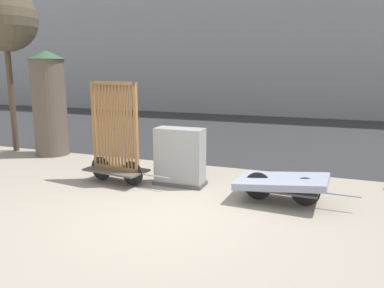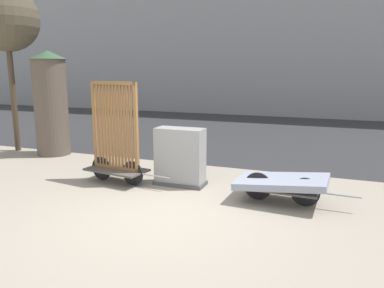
{
  "view_description": "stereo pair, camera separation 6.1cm",
  "coord_description": "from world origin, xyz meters",
  "views": [
    {
      "loc": [
        2.56,
        -5.39,
        2.45
      ],
      "look_at": [
        0.0,
        1.4,
        0.99
      ],
      "focal_mm": 35.0,
      "sensor_mm": 36.0,
      "label": 1
    },
    {
      "loc": [
        2.62,
        -5.37,
        2.45
      ],
      "look_at": [
        0.0,
        1.4,
        0.99
      ],
      "focal_mm": 35.0,
      "sensor_mm": 36.0,
      "label": 2
    }
  ],
  "objects": [
    {
      "name": "advertising_column",
      "position": [
        -4.99,
        3.14,
        1.51
      ],
      "size": [
        1.04,
        1.04,
        2.96
      ],
      "color": "brown",
      "rests_on": "ground_plane"
    },
    {
      "name": "ground_plane",
      "position": [
        0.0,
        0.0,
        0.0
      ],
      "size": [
        60.0,
        60.0,
        0.0
      ],
      "primitive_type": "plane",
      "color": "gray"
    },
    {
      "name": "street_tree",
      "position": [
        -6.37,
        3.14,
        3.82
      ],
      "size": [
        1.85,
        1.85,
        4.78
      ],
      "color": "#4C3D2D",
      "rests_on": "ground_plane"
    },
    {
      "name": "bike_cart_with_bedframe",
      "position": [
        -1.76,
        1.4,
        0.8
      ],
      "size": [
        2.07,
        0.86,
        2.19
      ],
      "rotation": [
        0.0,
        0.0,
        -0.13
      ],
      "color": "#4C4742",
      "rests_on": "ground_plane"
    },
    {
      "name": "utility_cabinet",
      "position": [
        -0.41,
        1.75,
        0.57
      ],
      "size": [
        1.09,
        0.51,
        1.23
      ],
      "color": "#4C4C4C",
      "rests_on": "ground_plane"
    },
    {
      "name": "bike_cart_with_mattress",
      "position": [
        1.77,
        1.4,
        0.38
      ],
      "size": [
        2.21,
        1.01,
        0.55
      ],
      "rotation": [
        0.0,
        0.0,
        -0.04
      ],
      "color": "#4C4742",
      "rests_on": "ground_plane"
    },
    {
      "name": "road_strip",
      "position": [
        0.0,
        8.9,
        0.0
      ],
      "size": [
        56.0,
        10.83,
        0.01
      ],
      "color": "#2D2D30",
      "rests_on": "ground_plane"
    }
  ]
}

